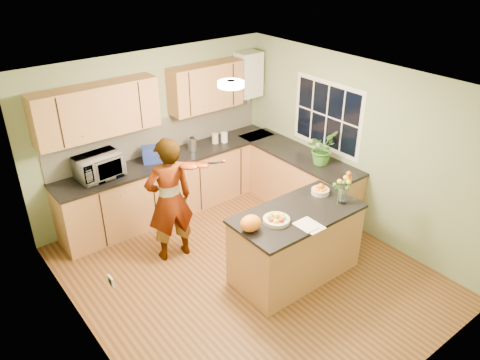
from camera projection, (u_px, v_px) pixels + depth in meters
floor at (246, 273)px, 6.12m from camera, size 4.50×4.50×0.00m
ceiling at (248, 87)px, 4.95m from camera, size 4.00×4.50×0.02m
wall_back at (154, 133)px, 7.10m from camera, size 4.00×0.02×2.50m
wall_front at (413, 292)px, 3.97m from camera, size 4.00×0.02×2.50m
wall_left at (83, 253)px, 4.45m from camera, size 0.02×4.50×2.50m
wall_right at (357, 147)px, 6.62m from camera, size 0.02×4.50×2.50m
back_counter at (174, 183)px, 7.31m from camera, size 3.64×0.62×0.94m
right_counter at (297, 180)px, 7.42m from camera, size 0.62×2.24×0.94m
splashback at (161, 135)px, 7.17m from camera, size 3.60×0.02×0.52m
upper_cabinets at (146, 100)px, 6.60m from camera, size 3.20×0.34×0.70m
boiler at (248, 75)px, 7.61m from camera, size 0.40×0.30×0.86m
window_right at (327, 116)px, 6.89m from camera, size 0.01×1.30×1.05m
light_switch at (111, 281)px, 4.01m from camera, size 0.02×0.09×0.09m
ceiling_lamp at (231, 84)px, 5.17m from camera, size 0.30×0.30×0.07m
peninsula_island at (296, 244)px, 5.90m from camera, size 1.64×0.84×0.94m
fruit_dish at (276, 219)px, 5.47m from camera, size 0.32×0.32×0.11m
orange_bowl at (320, 190)px, 6.06m from camera, size 0.23×0.23×0.14m
flower_vase at (345, 180)px, 5.73m from camera, size 0.26×0.26×0.48m
orange_bag at (251, 223)px, 5.29m from camera, size 0.27×0.23×0.19m
papers at (310, 225)px, 5.41m from camera, size 0.23×0.32×0.01m
violinist at (169, 200)px, 6.07m from camera, size 0.69×0.51×1.74m
violin at (190, 166)px, 5.78m from camera, size 0.62×0.54×0.15m
microwave at (99, 167)px, 6.40m from camera, size 0.64×0.47×0.34m
blue_box at (152, 154)px, 6.88m from camera, size 0.35×0.31×0.23m
kettle at (192, 144)px, 7.25m from camera, size 0.14×0.14×0.27m
jar_cream at (215, 138)px, 7.50m from camera, size 0.11×0.11×0.16m
jar_white at (224, 137)px, 7.53m from camera, size 0.12×0.12×0.16m
potted_plant at (321, 148)px, 6.76m from camera, size 0.54×0.51×0.48m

